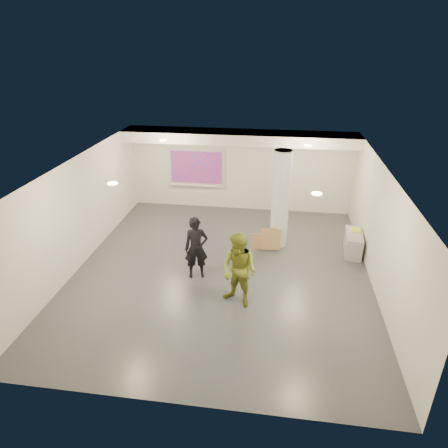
% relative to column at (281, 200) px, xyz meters
% --- Properties ---
extents(floor, '(8.00, 9.00, 0.01)m').
position_rel_column_xyz_m(floor, '(-1.50, -1.80, -1.50)').
color(floor, '#3A3D43').
rests_on(floor, ground).
extents(ceiling, '(8.00, 9.00, 0.01)m').
position_rel_column_xyz_m(ceiling, '(-1.50, -1.80, 1.50)').
color(ceiling, white).
rests_on(ceiling, floor).
extents(wall_back, '(8.00, 0.01, 3.00)m').
position_rel_column_xyz_m(wall_back, '(-1.50, 2.70, 0.00)').
color(wall_back, silver).
rests_on(wall_back, floor).
extents(wall_front, '(8.00, 0.01, 3.00)m').
position_rel_column_xyz_m(wall_front, '(-1.50, -6.30, 0.00)').
color(wall_front, silver).
rests_on(wall_front, floor).
extents(wall_left, '(0.01, 9.00, 3.00)m').
position_rel_column_xyz_m(wall_left, '(-5.50, -1.80, 0.00)').
color(wall_left, silver).
rests_on(wall_left, floor).
extents(wall_right, '(0.01, 9.00, 3.00)m').
position_rel_column_xyz_m(wall_right, '(2.50, -1.80, 0.00)').
color(wall_right, silver).
rests_on(wall_right, floor).
extents(soffit_band, '(8.00, 1.10, 0.36)m').
position_rel_column_xyz_m(soffit_band, '(-1.50, 2.15, 1.32)').
color(soffit_band, silver).
rests_on(soffit_band, ceiling).
extents(downlight_nw, '(0.22, 0.22, 0.02)m').
position_rel_column_xyz_m(downlight_nw, '(-3.70, 0.70, 1.48)').
color(downlight_nw, '#FFE98C').
rests_on(downlight_nw, ceiling).
extents(downlight_ne, '(0.22, 0.22, 0.02)m').
position_rel_column_xyz_m(downlight_ne, '(0.70, 0.70, 1.48)').
color(downlight_ne, '#FFE98C').
rests_on(downlight_ne, ceiling).
extents(downlight_sw, '(0.22, 0.22, 0.02)m').
position_rel_column_xyz_m(downlight_sw, '(-3.70, -3.30, 1.48)').
color(downlight_sw, '#FFE98C').
rests_on(downlight_sw, ceiling).
extents(downlight_se, '(0.22, 0.22, 0.02)m').
position_rel_column_xyz_m(downlight_se, '(0.70, -3.30, 1.48)').
color(downlight_se, '#FFE98C').
rests_on(downlight_se, ceiling).
extents(column, '(0.52, 0.52, 3.00)m').
position_rel_column_xyz_m(column, '(0.00, 0.00, 0.00)').
color(column, silver).
rests_on(column, floor).
extents(projection_screen, '(2.10, 0.13, 1.42)m').
position_rel_column_xyz_m(projection_screen, '(-3.10, 2.65, 0.03)').
color(projection_screen, silver).
rests_on(projection_screen, wall_back).
extents(credenza, '(0.56, 1.15, 0.65)m').
position_rel_column_xyz_m(credenza, '(2.22, -0.24, -1.17)').
color(credenza, gray).
rests_on(credenza, floor).
extents(papers_stack, '(0.31, 0.36, 0.02)m').
position_rel_column_xyz_m(papers_stack, '(2.22, -0.05, -0.84)').
color(papers_stack, white).
rests_on(papers_stack, credenza).
extents(postit_pad, '(0.33, 0.39, 0.03)m').
position_rel_column_xyz_m(postit_pad, '(2.28, -0.04, -0.83)').
color(postit_pad, yellow).
rests_on(postit_pad, credenza).
extents(cardboard_back, '(0.63, 0.30, 0.66)m').
position_rel_column_xyz_m(cardboard_back, '(-0.23, -0.34, -1.17)').
color(cardboard_back, '#9B7249').
rests_on(cardboard_back, floor).
extents(cardboard_front, '(0.48, 0.23, 0.51)m').
position_rel_column_xyz_m(cardboard_front, '(-0.58, -0.39, -1.24)').
color(cardboard_front, '#9B7249').
rests_on(cardboard_front, floor).
extents(woman, '(0.71, 0.56, 1.71)m').
position_rel_column_xyz_m(woman, '(-2.13, -2.15, -0.65)').
color(woman, black).
rests_on(woman, floor).
extents(man, '(1.14, 1.06, 1.87)m').
position_rel_column_xyz_m(man, '(-0.88, -3.21, -0.57)').
color(man, olive).
rests_on(man, floor).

